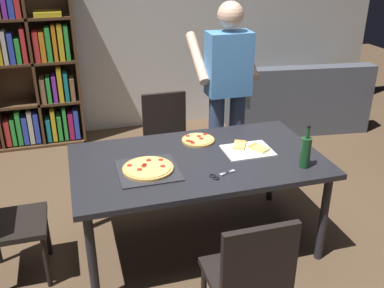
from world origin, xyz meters
name	(u,v)px	position (x,y,z in m)	size (l,w,h in m)	color
ground_plane	(197,242)	(0.00, 0.00, 0.00)	(12.00, 12.00, 0.00)	brown
back_wall	(134,14)	(0.00, 2.60, 1.40)	(6.40, 0.10, 2.80)	silver
dining_table	(198,166)	(0.00, 0.00, 0.68)	(1.82, 1.03, 0.75)	#232328
chair_near_camera	(250,275)	(0.00, -1.00, 0.51)	(0.42, 0.42, 0.90)	black
chair_far_side	(167,135)	(0.00, 1.00, 0.51)	(0.42, 0.42, 0.90)	black
couch	(294,104)	(1.89, 1.99, 0.30)	(1.79, 1.06, 0.85)	#4C515B
bookshelf	(12,69)	(-1.42, 2.37, 0.91)	(1.40, 0.35, 1.95)	#513823
person_serving_pizza	(227,88)	(0.51, 0.78, 1.00)	(0.55, 0.54, 1.75)	#38476B
pepperoni_pizza_on_tray	(148,169)	(-0.38, -0.09, 0.77)	(0.41, 0.41, 0.04)	#2D2D33
pizza_slices_on_towel	(248,149)	(0.41, 0.03, 0.76)	(0.36, 0.30, 0.03)	white
wine_bottle	(306,151)	(0.68, -0.33, 0.87)	(0.07, 0.07, 0.32)	#194723
kitchen_scissors	(219,175)	(0.06, -0.29, 0.76)	(0.20, 0.11, 0.01)	silver
second_pizza_plain	(198,140)	(0.09, 0.29, 0.76)	(0.26, 0.26, 0.03)	tan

